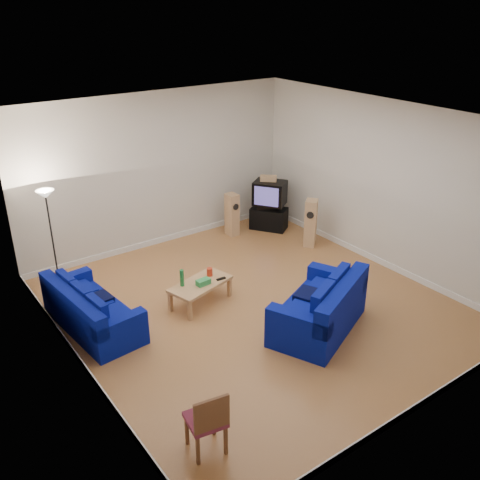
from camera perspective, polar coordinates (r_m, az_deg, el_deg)
room at (r=8.53m, az=1.57°, el=1.80°), size 6.01×6.51×3.21m
sofa_three_seat at (r=8.85m, az=-15.69°, el=-7.52°), size 1.03×2.02×0.75m
sofa_loveseat at (r=8.57m, az=8.72°, el=-7.51°), size 2.02×1.62×0.88m
coffee_table at (r=9.17m, az=-4.25°, el=-4.87°), size 1.21×0.82×0.40m
bottle at (r=9.02m, az=-6.22°, el=-4.04°), size 0.10×0.10×0.29m
tissue_box at (r=9.07m, az=-3.94°, el=-4.49°), size 0.25×0.15×0.10m
red_canister at (r=9.33m, az=-3.26°, el=-3.42°), size 0.13×0.13×0.14m
remote at (r=9.23m, az=-2.03°, el=-4.15°), size 0.17×0.07×0.02m
tv_stand at (r=12.16m, az=3.09°, el=2.32°), size 0.82×0.91×0.49m
av_receiver at (r=12.09m, az=2.88°, el=3.69°), size 0.59×0.57×0.11m
television at (r=11.94m, az=3.19°, el=5.03°), size 0.80×0.85×0.53m
centre_speaker at (r=11.86m, az=3.04°, el=6.58°), size 0.36×0.35×0.13m
speaker_left at (r=11.74m, az=-0.86°, el=2.74°), size 0.22×0.30×0.95m
speaker_right at (r=11.29m, az=7.54°, el=1.80°), size 0.38×0.37×1.02m
floor_lamp at (r=9.82m, az=-19.86°, el=3.26°), size 0.31×0.31×1.83m
dining_chair at (r=6.37m, az=-3.47°, el=-18.60°), size 0.48×0.48×0.88m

